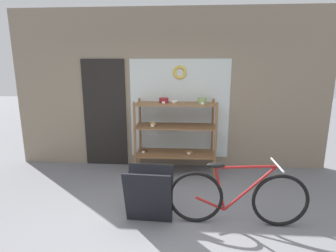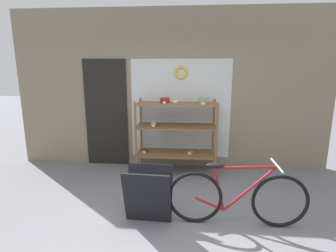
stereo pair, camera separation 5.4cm
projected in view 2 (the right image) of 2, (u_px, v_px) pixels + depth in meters
The scene contains 5 objects.
ground_plane at pixel (154, 246), 2.90m from camera, with size 30.00×30.00×0.00m, color slate.
storefront_facade at pixel (169, 92), 5.05m from camera, with size 6.08×0.13×3.02m.
display_case at pixel (177, 127), 4.76m from camera, with size 1.44×0.58×1.42m.
bicycle at pixel (236, 198), 3.23m from camera, with size 1.72×0.46×0.82m.
sandwich_board at pixel (148, 195), 3.31m from camera, with size 0.61×0.41×0.71m.
Camera 2 is at (0.36, -2.52, 1.93)m, focal length 28.00 mm.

